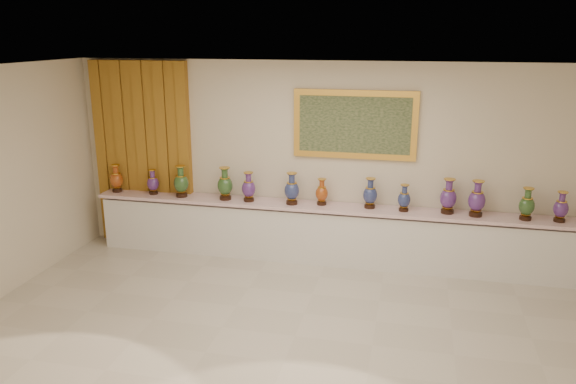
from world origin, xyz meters
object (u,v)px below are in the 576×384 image
(vase_0, at_px, (117,180))
(vase_1, at_px, (153,183))
(counter, at_px, (327,234))
(vase_2, at_px, (181,183))

(vase_0, bearing_deg, vase_1, 0.23)
(counter, bearing_deg, vase_2, -178.66)
(vase_0, bearing_deg, counter, 0.27)
(counter, relative_size, vase_2, 14.63)
(vase_0, relative_size, vase_2, 0.90)
(counter, relative_size, vase_0, 16.23)
(counter, xyz_separation_m, vase_2, (-2.30, -0.05, 0.69))
(vase_0, relative_size, vase_1, 1.12)
(counter, distance_m, vase_2, 2.41)
(vase_0, distance_m, vase_1, 0.63)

